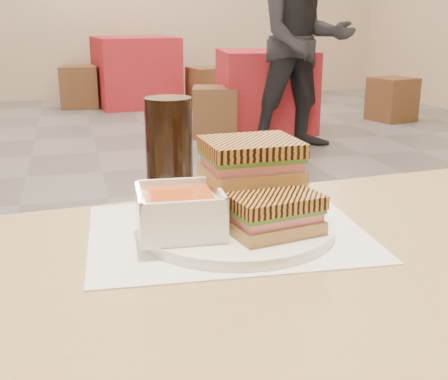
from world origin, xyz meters
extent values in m
cube|color=#A48354|center=(0.05, -2.14, 0.73)|extent=(1.25, 0.79, 0.03)
cube|color=white|center=(0.02, -1.98, 0.75)|extent=(0.40, 0.32, 0.00)
cylinder|color=white|center=(0.03, -1.98, 0.76)|extent=(0.28, 0.28, 0.01)
cube|color=white|center=(-0.05, -2.00, 0.79)|extent=(0.12, 0.12, 0.05)
cube|color=#D16320|center=(-0.05, -2.00, 0.82)|extent=(0.09, 0.09, 0.01)
cube|color=white|center=(0.00, -2.00, 0.82)|extent=(0.01, 0.11, 0.01)
cube|color=white|center=(-0.10, -2.00, 0.82)|extent=(0.01, 0.11, 0.01)
cube|color=white|center=(-0.05, -1.95, 0.82)|extent=(0.11, 0.01, 0.01)
cube|color=white|center=(-0.05, -2.05, 0.82)|extent=(0.11, 0.01, 0.01)
cube|color=tan|center=(0.07, -2.03, 0.78)|extent=(0.13, 0.12, 0.02)
cube|color=#CA6E72|center=(0.07, -2.03, 0.79)|extent=(0.12, 0.11, 0.01)
cube|color=#386B23|center=(0.07, -2.03, 0.80)|extent=(0.13, 0.11, 0.01)
cube|color=#9C6427|center=(0.07, -2.03, 0.81)|extent=(0.13, 0.12, 0.02)
cube|color=tan|center=(0.06, -1.95, 0.83)|extent=(0.14, 0.11, 0.02)
cube|color=#CA6E72|center=(0.06, -1.95, 0.84)|extent=(0.13, 0.11, 0.01)
cube|color=#386B23|center=(0.06, -1.95, 0.85)|extent=(0.13, 0.11, 0.01)
cube|color=#9C6427|center=(0.06, -1.95, 0.87)|extent=(0.14, 0.11, 0.02)
cylinder|color=black|center=(-0.03, -1.79, 0.83)|extent=(0.08, 0.08, 0.17)
cube|color=#A8232F|center=(1.60, 2.46, 0.37)|extent=(0.92, 0.92, 0.73)
cube|color=#A8232F|center=(0.60, 4.27, 0.40)|extent=(1.00, 1.00, 0.80)
cube|color=brown|center=(1.07, 2.27, 0.22)|extent=(0.47, 0.47, 0.43)
cube|color=brown|center=(3.01, 2.57, 0.22)|extent=(0.47, 0.47, 0.43)
cube|color=brown|center=(-0.04, 4.28, 0.24)|extent=(0.49, 0.49, 0.48)
cube|color=brown|center=(1.40, 3.88, 0.23)|extent=(0.50, 0.50, 0.46)
imported|color=black|center=(1.63, 1.63, 0.85)|extent=(0.83, 0.64, 1.70)
camera|label=1|loc=(-0.18, -2.72, 1.05)|focal=46.53mm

